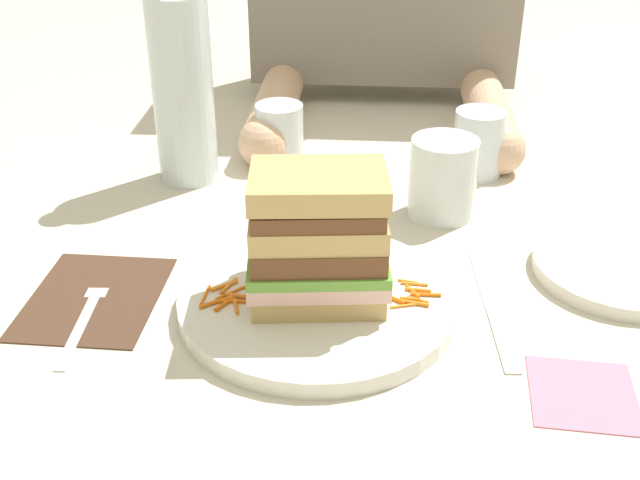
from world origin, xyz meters
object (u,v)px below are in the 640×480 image
at_px(napkin_pink, 583,394).
at_px(juice_glass, 443,180).
at_px(sandwich, 318,237).
at_px(main_plate, 318,301).
at_px(water_bottle, 182,78).
at_px(fork, 87,308).
at_px(knife, 494,309).
at_px(side_plate, 623,268).
at_px(empty_tumbler_1, 478,143).
at_px(empty_tumbler_0, 280,132).
at_px(napkin_dark, 94,297).

bearing_deg(napkin_pink, juice_glass, 107.26).
bearing_deg(sandwich, main_plate, 150.61).
bearing_deg(water_bottle, sandwich, -56.98).
xyz_separation_m(fork, knife, (0.37, 0.03, -0.00)).
xyz_separation_m(water_bottle, side_plate, (0.48, -0.19, -0.12)).
bearing_deg(fork, empty_tumbler_1, 40.73).
bearing_deg(sandwich, fork, -174.46).
bearing_deg(sandwich, empty_tumbler_0, 102.27).
distance_m(main_plate, fork, 0.21).
height_order(water_bottle, empty_tumbler_1, water_bottle).
xyz_separation_m(empty_tumbler_1, side_plate, (0.12, -0.23, -0.03)).
relative_size(napkin_dark, side_plate, 0.87).
bearing_deg(water_bottle, main_plate, -57.00).
height_order(juice_glass, empty_tumbler_1, juice_glass).
xyz_separation_m(fork, empty_tumbler_1, (0.39, 0.33, 0.04)).
relative_size(sandwich, knife, 0.67).
bearing_deg(sandwich, napkin_pink, -25.76).
relative_size(main_plate, side_plate, 1.47).
relative_size(fork, knife, 0.83).
relative_size(water_bottle, empty_tumbler_1, 3.39).
distance_m(fork, empty_tumbler_1, 0.51).
height_order(napkin_dark, side_plate, side_plate).
bearing_deg(fork, sandwich, 5.54).
distance_m(sandwich, fork, 0.22).
bearing_deg(water_bottle, knife, -38.05).
bearing_deg(napkin_dark, empty_tumbler_0, 68.11).
xyz_separation_m(fork, juice_glass, (0.34, 0.22, 0.04)).
bearing_deg(sandwich, water_bottle, 123.02).
xyz_separation_m(juice_glass, side_plate, (0.17, -0.12, -0.03)).
xyz_separation_m(fork, water_bottle, (0.03, 0.30, 0.12)).
distance_m(sandwich, empty_tumbler_0, 0.35).
bearing_deg(empty_tumbler_0, empty_tumbler_1, -7.29).
bearing_deg(main_plate, sandwich, -29.39).
xyz_separation_m(main_plate, juice_glass, (0.12, 0.20, 0.03)).
bearing_deg(sandwich, juice_glass, 58.09).
distance_m(napkin_dark, empty_tumbler_0, 0.37).
distance_m(napkin_dark, knife, 0.38).
height_order(main_plate, napkin_dark, main_plate).
distance_m(fork, empty_tumbler_0, 0.39).
distance_m(main_plate, side_plate, 0.31).
bearing_deg(juice_glass, side_plate, -34.32).
bearing_deg(main_plate, fork, -174.44).
bearing_deg(juice_glass, knife, -78.66).
bearing_deg(side_plate, sandwich, -164.53).
height_order(knife, side_plate, side_plate).
height_order(knife, empty_tumbler_1, empty_tumbler_1).
height_order(juice_glass, empty_tumbler_0, juice_glass).
distance_m(sandwich, napkin_dark, 0.23).
xyz_separation_m(knife, juice_glass, (-0.04, 0.19, 0.04)).
xyz_separation_m(knife, empty_tumbler_1, (0.01, 0.30, 0.04)).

